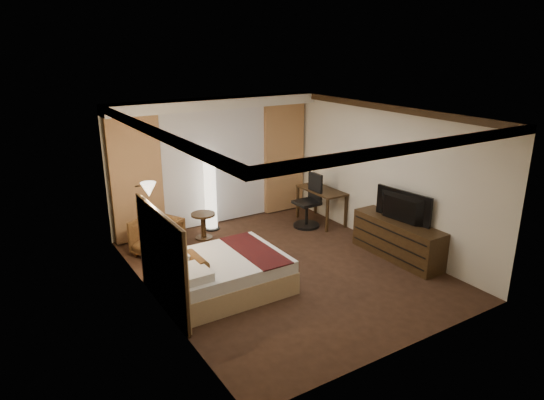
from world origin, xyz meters
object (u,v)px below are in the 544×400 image
floor_lamp (210,193)px  side_table (204,226)px  office_chair (307,201)px  dresser (398,239)px  television (399,204)px  armchair (157,235)px  bed (223,274)px  desk (321,206)px

floor_lamp → side_table: bearing=-132.2°
office_chair → dresser: 2.21m
side_table → television: size_ratio=0.46×
floor_lamp → dresser: floor_lamp is taller
office_chair → dresser: size_ratio=0.63×
armchair → office_chair: office_chair is taller
office_chair → floor_lamp: bearing=151.3°
side_table → floor_lamp: floor_lamp is taller
bed → armchair: 1.92m
desk → office_chair: office_chair is taller
bed → floor_lamp: floor_lamp is taller
floor_lamp → dresser: size_ratio=0.86×
floor_lamp → television: (2.22, -3.10, 0.26)m
floor_lamp → desk: bearing=-22.2°
desk → dresser: (0.05, -2.20, -0.02)m
bed → side_table: (0.63, 2.13, -0.01)m
desk → television: (0.02, -2.20, 0.67)m
dresser → television: television is taller
bed → floor_lamp: 2.75m
armchair → television: size_ratio=0.66×
bed → office_chair: bearing=29.7°
side_table → office_chair: (2.14, -0.56, 0.31)m
floor_lamp → office_chair: 2.03m
dresser → television: bearing=180.0°
armchair → dresser: size_ratio=0.42×
dresser → floor_lamp: bearing=126.0°
television → armchair: bearing=49.0°
desk → bed: bearing=-153.0°
bed → floor_lamp: (0.98, 2.52, 0.51)m
dresser → television: (-0.03, 0.00, 0.69)m
armchair → floor_lamp: (1.40, 0.65, 0.41)m
television → side_table: bearing=36.7°
bed → dresser: size_ratio=1.04×
bed → desk: (3.19, 1.62, 0.10)m
office_chair → desk: bearing=6.1°
side_table → desk: bearing=-11.2°
bed → television: television is taller
office_chair → television: 2.25m
armchair → desk: bearing=58.7°
armchair → floor_lamp: size_ratio=0.48×
armchair → desk: 3.61m
desk → dresser: desk is taller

